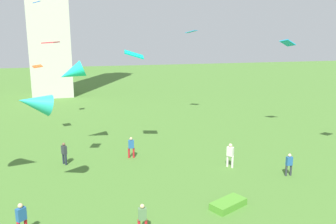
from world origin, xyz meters
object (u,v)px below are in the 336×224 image
at_px(kite_flying_2, 72,73).
at_px(kite_flying_3, 134,54).
at_px(person_1, 230,154).
at_px(kite_flying_6, 35,103).
at_px(kite_flying_7, 51,42).
at_px(kite_flying_1, 191,32).
at_px(kite_flying_0, 37,66).
at_px(kite_flying_5, 288,43).
at_px(person_4, 289,163).
at_px(person_3, 142,217).
at_px(person_5, 21,218).
at_px(person_0, 131,146).
at_px(person_2, 64,152).
at_px(kite_flying_4, 37,2).
at_px(kite_bundle_0, 228,204).

xyz_separation_m(kite_flying_2, kite_flying_3, (4.81, -1.84, 1.49)).
height_order(person_1, kite_flying_2, kite_flying_2).
relative_size(kite_flying_6, kite_flying_7, 1.68).
bearing_deg(kite_flying_1, person_1, -50.55).
height_order(kite_flying_0, kite_flying_5, kite_flying_5).
distance_m(person_1, person_4, 4.15).
bearing_deg(kite_flying_6, person_1, 78.04).
relative_size(person_3, person_5, 0.92).
relative_size(person_5, kite_flying_3, 0.99).
bearing_deg(kite_flying_7, person_0, -48.22).
distance_m(person_0, kite_flying_2, 7.77).
relative_size(person_5, kite_flying_5, 1.08).
height_order(person_2, person_5, person_2).
relative_size(kite_flying_0, kite_flying_2, 0.55).
bearing_deg(kite_flying_3, kite_flying_1, 57.04).
bearing_deg(person_3, kite_flying_3, -90.77).
distance_m(person_0, kite_flying_4, 18.86).
xyz_separation_m(person_4, person_5, (-17.02, -2.24, 0.05)).
height_order(person_4, person_5, person_5).
bearing_deg(person_1, person_3, 92.50).
xyz_separation_m(person_0, person_3, (-1.76, -10.89, -0.09)).
height_order(kite_flying_1, kite_flying_2, kite_flying_1).
bearing_deg(person_2, person_1, 41.94).
height_order(person_1, person_2, person_1).
distance_m(kite_flying_0, kite_flying_6, 13.72).
distance_m(kite_flying_5, kite_flying_7, 22.76).
relative_size(person_2, person_5, 1.01).
xyz_separation_m(kite_flying_1, kite_flying_2, (-14.39, -9.69, -3.62)).
xyz_separation_m(person_0, person_5, (-7.33, -9.28, -0.01)).
xyz_separation_m(person_4, kite_flying_4, (-16.49, 19.77, 12.19)).
relative_size(person_1, kite_flying_4, 1.75).
bearing_deg(person_1, kite_flying_6, 58.96).
xyz_separation_m(person_2, kite_flying_4, (-1.66, 12.59, 12.13)).
distance_m(person_2, kite_flying_0, 10.23).
relative_size(person_4, person_5, 0.95).
relative_size(person_2, kite_flying_5, 1.09).
xyz_separation_m(person_5, kite_flying_1, (17.62, 22.24, 9.36)).
bearing_deg(kite_flying_5, person_4, 41.20).
height_order(person_1, kite_bundle_0, person_1).
relative_size(person_3, kite_flying_1, 1.02).
height_order(person_0, person_4, person_0).
bearing_deg(person_2, kite_bundle_0, 13.64).
xyz_separation_m(person_3, kite_flying_4, (-5.04, 23.63, 12.22)).
distance_m(person_4, kite_flying_5, 14.76).
bearing_deg(kite_flying_4, kite_flying_5, -109.08).
xyz_separation_m(kite_flying_0, kite_flying_2, (2.87, -4.99, -0.23)).
height_order(person_5, kite_flying_4, kite_flying_4).
height_order(kite_flying_3, kite_bundle_0, kite_flying_3).
bearing_deg(kite_flying_2, kite_flying_4, -162.38).
bearing_deg(person_5, person_4, -30.16).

